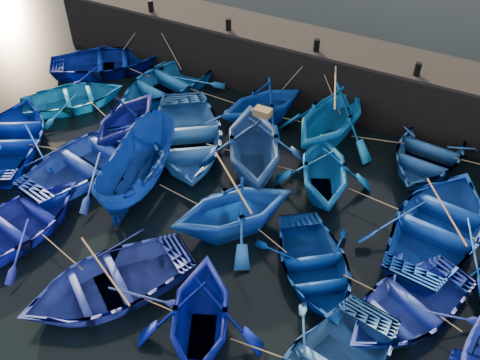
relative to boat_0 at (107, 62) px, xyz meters
The scene contains 30 objects.
ground 12.38m from the boat_0, 39.37° to the right, with size 120.00×120.00×0.00m, color black.
quay_wall 9.95m from the boat_0, 15.51° to the left, with size 26.00×2.50×2.50m, color black.
quay_top 10.13m from the boat_0, 15.51° to the left, with size 26.00×2.50×0.12m, color black.
bollard_0 3.32m from the boat_0, 48.32° to the left, with size 0.24×0.24×0.50m, color black.
bollard_1 6.29m from the boat_0, 17.51° to the left, with size 0.24×0.24×0.50m, color black.
bollard_2 10.00m from the boat_0, 10.40° to the left, with size 0.24×0.24×0.50m, color black.
bollard_3 13.87m from the boat_0, ahead, with size 0.24×0.24×0.50m, color black.
boat_0 is the anchor object (origin of this frame).
boat_1 3.51m from the boat_0, ahead, with size 3.81×5.33×1.11m, color #135EB0.
boat_2 8.29m from the boat_0, ahead, with size 3.27×3.79×2.00m, color #083FA4.
boat_3 11.16m from the boat_0, ahead, with size 3.98×4.62×2.43m, color blue.
boat_4 14.85m from the boat_0, ahead, with size 3.57×5.00×1.04m, color navy.
boat_6 3.10m from the boat_0, 77.90° to the right, with size 3.04×4.26×0.88m, color blue.
boat_7 5.55m from the boat_0, 42.61° to the right, with size 3.22×3.74×1.97m, color navy.
boat_8 7.27m from the boat_0, 26.72° to the right, with size 4.16×5.81×1.21m, color blue.
boat_9 9.91m from the boat_0, 18.88° to the right, with size 4.13×4.79×2.52m, color navy.
boat_10 12.44m from the boat_0, 14.54° to the right, with size 3.44×3.99×2.10m, color #0A589F.
boat_11 16.45m from the boat_0, 11.90° to the right, with size 4.02×5.62×1.17m, color #0A389D.
boat_13 6.48m from the boat_0, 84.35° to the right, with size 3.76×5.26×1.09m, color #0123A1.
boat_14 7.31m from the boat_0, 56.01° to the right, with size 3.82×5.34×1.11m, color blue.
boat_15 8.70m from the boat_0, 43.78° to the right, with size 1.83×4.85×1.88m, color navy.
boat_16 11.99m from the boat_0, 31.66° to the right, with size 3.50×4.06×2.14m, color blue.
boat_17 14.82m from the boat_0, 27.12° to the right, with size 3.04×4.25×0.88m, color navy.
boat_18 17.38m from the boat_0, 23.27° to the right, with size 3.15×4.40×0.91m, color blue.
boat_21 10.52m from the boat_0, 66.28° to the right, with size 3.37×4.72×0.98m, color #161F9D.
boat_22 13.09m from the boat_0, 50.95° to the right, with size 3.58×5.01×1.04m, color #283998.
boat_23 15.20m from the boat_0, 41.76° to the right, with size 3.38×3.92×2.06m, color #000C7E.
wooden_crate 10.39m from the boat_0, 18.33° to the right, with size 0.57×0.38×0.26m, color brown.
mooring_ropes 9.35m from the boat_0, 17.58° to the right, with size 17.83×11.86×2.10m.
loose_oars 12.53m from the boat_0, 23.71° to the right, with size 10.11×12.04×1.45m.
Camera 1 is at (6.54, -8.95, 12.69)m, focal length 40.00 mm.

